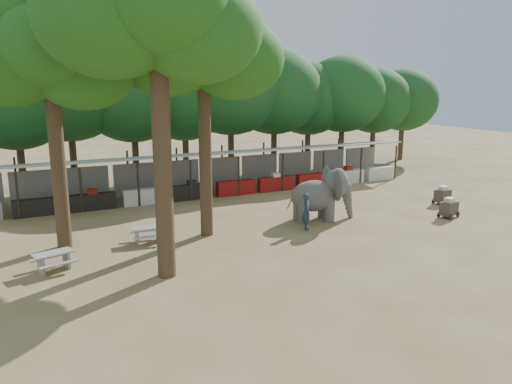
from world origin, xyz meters
name	(u,v)px	position (x,y,z in m)	size (l,w,h in m)	color
ground	(338,267)	(0.00, 0.00, 0.00)	(100.00, 100.00, 0.00)	brown
vendor_stalls	(208,175)	(0.00, 13.84, 1.18)	(28.00, 2.99, 2.80)	gray
yard_tree_left	(44,45)	(-9.13, 7.19, 8.20)	(7.10, 6.90, 11.02)	#332316
yard_tree_center	(150,6)	(-6.13, 2.19, 9.21)	(7.10, 6.90, 12.04)	#332316
yard_tree_back	(198,40)	(-3.13, 6.19, 8.54)	(7.10, 6.90, 11.36)	#332316
backdrop_trees	(181,101)	(0.00, 19.00, 5.51)	(46.46, 5.95, 8.33)	#332316
elephant	(322,195)	(3.04, 5.83, 1.31)	(3.51, 2.61, 2.61)	#464343
handler	(307,212)	(1.47, 4.68, 0.88)	(0.63, 0.42, 1.76)	#26384C
picnic_table_near	(54,259)	(-9.62, 4.28, 0.46)	(1.70, 1.60, 0.70)	gray
picnic_table_far	(148,232)	(-5.70, 6.08, 0.45)	(1.45, 1.32, 0.68)	gray
cart_front	(449,208)	(9.22, 3.41, 0.51)	(1.20, 0.94, 1.03)	#352B24
cart_back	(443,195)	(11.14, 5.70, 0.51)	(1.19, 0.92, 1.03)	#352B24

